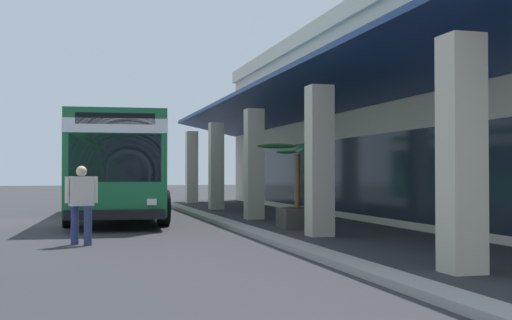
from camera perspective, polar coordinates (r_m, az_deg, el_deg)
ground at (r=22.20m, az=3.04°, el=-4.91°), size 120.00×120.00×0.00m
curb_strip at (r=21.08m, az=-3.84°, el=-4.95°), size 35.72×0.50×0.12m
plaza_building at (r=24.86m, az=18.54°, el=3.63°), size 30.06×14.13×7.00m
transit_bus at (r=22.40m, az=-11.64°, el=-0.12°), size 11.36×3.38×3.34m
pedestrian at (r=14.13m, az=-14.67°, el=-3.40°), size 0.38×0.66×1.62m
potted_palm at (r=18.00m, az=3.51°, el=-4.04°), size 1.96×2.15×2.28m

